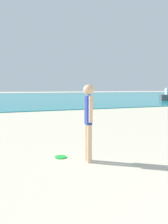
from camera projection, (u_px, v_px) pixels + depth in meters
water at (15, 96)px, 43.32m from camera, size 160.00×60.00×0.06m
person_standing at (88, 118)px, 4.79m from camera, size 0.22×0.39×1.68m
frisbee at (61, 157)px, 5.15m from camera, size 0.26×0.26×0.03m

